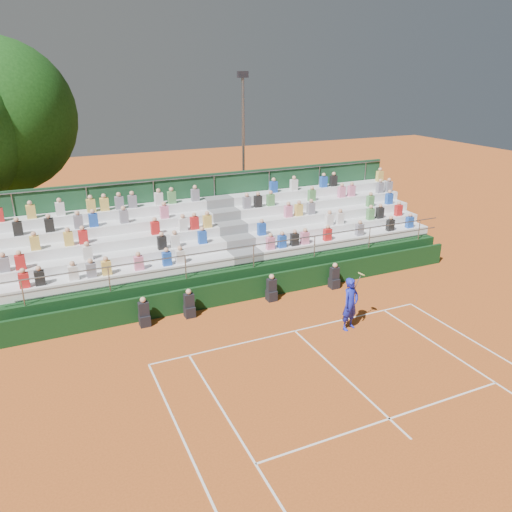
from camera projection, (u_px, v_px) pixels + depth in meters
name	position (u px, v px, depth m)	size (l,w,h in m)	color
ground	(295.00, 331.00, 18.60)	(90.00, 90.00, 0.00)	#B7551E
courtside_wall	(259.00, 287.00, 21.15)	(20.00, 0.15, 1.00)	black
line_officials	(239.00, 296.00, 20.35)	(8.87, 0.40, 1.19)	black
grandstand	(230.00, 251.00, 23.70)	(20.00, 5.20, 4.40)	black
tennis_player	(350.00, 304.00, 18.43)	(0.96, 0.69, 2.22)	#1822B8
floodlight_mast	(243.00, 143.00, 28.53)	(0.60, 0.25, 9.07)	gray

